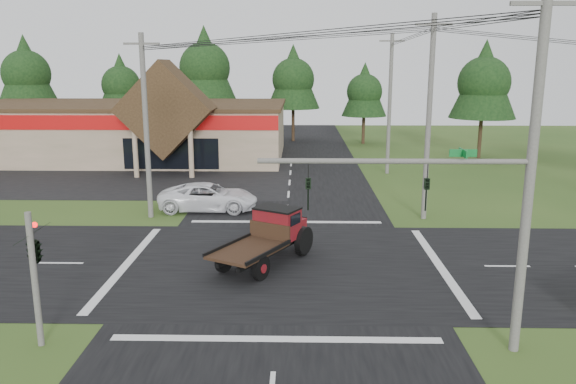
{
  "coord_description": "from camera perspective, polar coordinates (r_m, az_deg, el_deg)",
  "views": [
    {
      "loc": [
        0.73,
        -23.76,
        8.75
      ],
      "look_at": [
        0.14,
        5.12,
        2.2
      ],
      "focal_mm": 35.0,
      "sensor_mm": 36.0,
      "label": 1
    }
  ],
  "objects": [
    {
      "name": "road_ns",
      "position": [
        25.32,
        -0.57,
        -7.41
      ],
      "size": [
        12.0,
        120.0,
        0.02
      ],
      "primitive_type": "cube",
      "color": "black",
      "rests_on": "ground"
    },
    {
      "name": "road_ew",
      "position": [
        25.32,
        -0.57,
        -7.41
      ],
      "size": [
        120.0,
        12.0,
        0.02
      ],
      "primitive_type": "cube",
      "color": "black",
      "rests_on": "ground"
    },
    {
      "name": "utility_pole_nr",
      "position": [
        17.88,
        23.4,
        1.7
      ],
      "size": [
        2.0,
        0.3,
        11.0
      ],
      "color": "#595651",
      "rests_on": "ground"
    },
    {
      "name": "tree_row_a",
      "position": [
        70.78,
        -25.07,
        11.04
      ],
      "size": [
        6.72,
        6.72,
        12.12
      ],
      "color": "#332316",
      "rests_on": "ground"
    },
    {
      "name": "utility_pole_ne",
      "position": [
        32.7,
        14.12,
        7.38
      ],
      "size": [
        2.0,
        0.3,
        11.5
      ],
      "color": "#595651",
      "rests_on": "ground"
    },
    {
      "name": "tree_row_e",
      "position": [
        64.23,
        7.78,
        10.24
      ],
      "size": [
        5.04,
        5.04,
        9.09
      ],
      "color": "#332316",
      "rests_on": "ground"
    },
    {
      "name": "traffic_signal_corner",
      "position": [
        19.11,
        -24.48,
        -4.28
      ],
      "size": [
        0.53,
        2.48,
        4.4
      ],
      "color": "#595651",
      "rests_on": "ground"
    },
    {
      "name": "tree_row_c",
      "position": [
        65.64,
        -8.45,
        12.62
      ],
      "size": [
        7.28,
        7.28,
        13.13
      ],
      "color": "#332316",
      "rests_on": "ground"
    },
    {
      "name": "utility_pole_n",
      "position": [
        46.43,
        10.29,
        8.86
      ],
      "size": [
        2.0,
        0.3,
        11.2
      ],
      "color": "#595651",
      "rests_on": "ground"
    },
    {
      "name": "cvs_building",
      "position": [
        56.12,
        -15.97,
        6.18
      ],
      "size": [
        30.4,
        18.2,
        9.19
      ],
      "color": "gray",
      "rests_on": "ground"
    },
    {
      "name": "tree_row_b",
      "position": [
        68.98,
        -16.62,
        10.56
      ],
      "size": [
        5.6,
        5.6,
        10.1
      ],
      "color": "#332316",
      "rests_on": "ground"
    },
    {
      "name": "parking_apron",
      "position": [
        46.06,
        -17.52,
        1.25
      ],
      "size": [
        28.0,
        14.0,
        0.02
      ],
      "primitive_type": "cube",
      "color": "black",
      "rests_on": "ground"
    },
    {
      "name": "traffic_signal_mast",
      "position": [
        17.57,
        17.97,
        -2.11
      ],
      "size": [
        8.12,
        0.24,
        7.0
      ],
      "color": "#595651",
      "rests_on": "ground"
    },
    {
      "name": "white_pickup",
      "position": [
        34.8,
        -8.08,
        -0.5
      ],
      "size": [
        5.99,
        2.76,
        1.66
      ],
      "primitive_type": "imported",
      "rotation": [
        0.0,
        0.0,
        1.57
      ],
      "color": "white",
      "rests_on": "ground"
    },
    {
      "name": "tree_side_ne",
      "position": [
        56.48,
        19.31,
        10.68
      ],
      "size": [
        6.16,
        6.16,
        11.11
      ],
      "color": "#332316",
      "rests_on": "ground"
    },
    {
      "name": "utility_pole_nw",
      "position": [
        33.11,
        -14.23,
        6.56
      ],
      "size": [
        2.0,
        0.3,
        10.5
      ],
      "color": "#595651",
      "rests_on": "ground"
    },
    {
      "name": "ground",
      "position": [
        25.33,
        -0.57,
        -7.43
      ],
      "size": [
        120.0,
        120.0,
        0.0
      ],
      "primitive_type": "plane",
      "color": "#2F4D1B",
      "rests_on": "ground"
    },
    {
      "name": "tree_row_d",
      "position": [
        65.77,
        0.53,
        11.58
      ],
      "size": [
        6.16,
        6.16,
        11.11
      ],
      "color": "#332316",
      "rests_on": "ground"
    },
    {
      "name": "antique_flatbed_truck",
      "position": [
        25.08,
        -2.49,
        -4.73
      ],
      "size": [
        4.76,
        6.13,
        2.42
      ],
      "primitive_type": null,
      "rotation": [
        0.0,
        0.0,
        -0.51
      ],
      "color": "maroon",
      "rests_on": "ground"
    }
  ]
}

